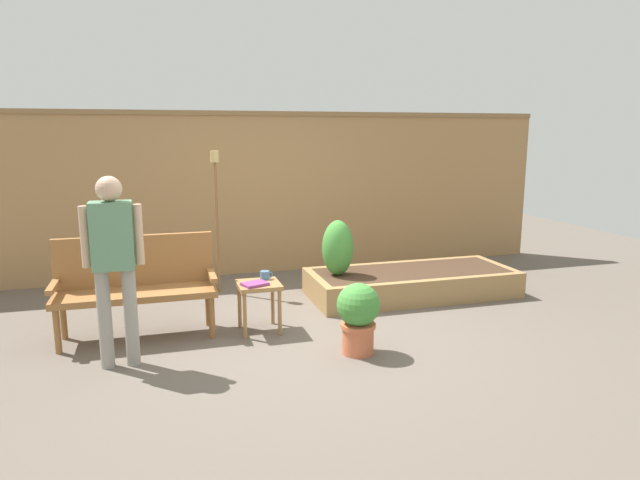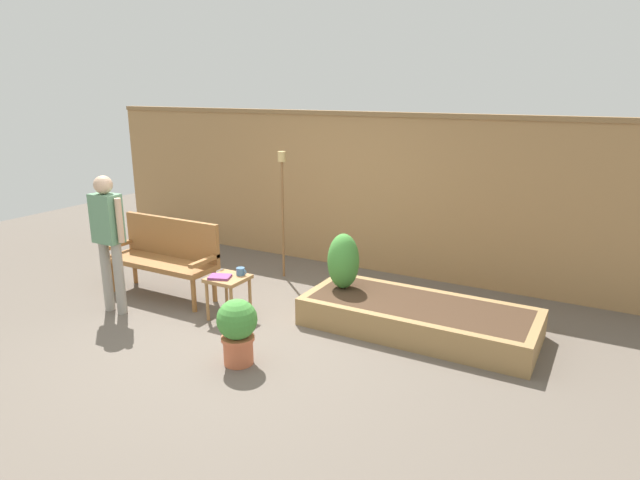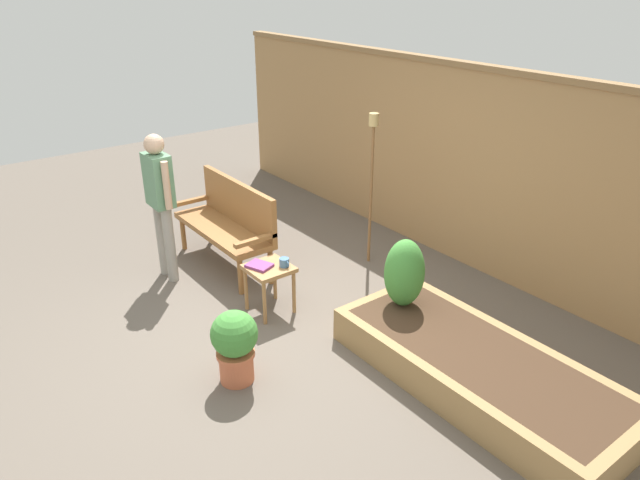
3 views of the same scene
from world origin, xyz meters
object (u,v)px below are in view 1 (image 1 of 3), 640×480
object	(u,v)px
side_table	(259,291)
shrub_near_bench	(338,248)
potted_boxwood	(358,314)
tiki_torch	(216,197)
cup_on_table	(265,275)
person_by_bench	(113,255)
book_on_table	(255,284)
garden_bench	(136,279)

from	to	relation	value
side_table	shrub_near_bench	distance (m)	1.29
shrub_near_bench	side_table	bearing A→B (deg)	-144.55
potted_boxwood	tiki_torch	size ratio (longest dim) A/B	0.37
cup_on_table	person_by_bench	xyz separation A→B (m)	(-1.33, -0.60, 0.41)
book_on_table	person_by_bench	world-z (taller)	person_by_bench
cup_on_table	book_on_table	size ratio (longest dim) A/B	0.56
side_table	shrub_near_bench	xyz separation A→B (m)	(1.03, 0.74, 0.22)
shrub_near_bench	potted_boxwood	bearing A→B (deg)	-101.66
garden_bench	tiki_torch	bearing A→B (deg)	54.26
side_table	book_on_table	size ratio (longest dim) A/B	2.12
book_on_table	tiki_torch	world-z (taller)	tiki_torch
potted_boxwood	person_by_bench	bearing A→B (deg)	171.28
shrub_near_bench	cup_on_table	bearing A→B (deg)	-146.98
tiki_torch	garden_bench	bearing A→B (deg)	-125.74
book_on_table	person_by_bench	size ratio (longest dim) A/B	0.14
cup_on_table	tiki_torch	xyz separation A→B (m)	(-0.31, 1.34, 0.63)
cup_on_table	book_on_table	world-z (taller)	cup_on_table
book_on_table	shrub_near_bench	size ratio (longest dim) A/B	0.36
side_table	potted_boxwood	size ratio (longest dim) A/B	0.77
cup_on_table	person_by_bench	size ratio (longest dim) A/B	0.08
tiki_torch	person_by_bench	bearing A→B (deg)	-117.70
garden_bench	side_table	xyz separation A→B (m)	(1.12, -0.22, -0.15)
potted_boxwood	person_by_bench	size ratio (longest dim) A/B	0.40
garden_bench	tiki_torch	distance (m)	1.65
tiki_torch	person_by_bench	size ratio (longest dim) A/B	1.08
garden_bench	shrub_near_bench	world-z (taller)	garden_bench
shrub_near_bench	person_by_bench	bearing A→B (deg)	-151.82
person_by_bench	garden_bench	bearing A→B (deg)	79.75
side_table	tiki_torch	bearing A→B (deg)	98.64
potted_boxwood	shrub_near_bench	bearing A→B (deg)	78.34
shrub_near_bench	person_by_bench	size ratio (longest dim) A/B	0.40
potted_boxwood	shrub_near_bench	size ratio (longest dim) A/B	1.00
garden_bench	potted_boxwood	bearing A→B (deg)	-28.68
book_on_table	tiki_torch	size ratio (longest dim) A/B	0.13
garden_bench	tiki_torch	xyz separation A→B (m)	(0.89, 1.24, 0.61)
cup_on_table	person_by_bench	distance (m)	1.52
potted_boxwood	shrub_near_bench	distance (m)	1.57
shrub_near_bench	tiki_torch	bearing A→B (deg)	149.99
person_by_bench	tiki_torch	bearing A→B (deg)	62.30
cup_on_table	potted_boxwood	distance (m)	1.12
book_on_table	shrub_near_bench	xyz separation A→B (m)	(1.08, 0.81, 0.12)
cup_on_table	potted_boxwood	xyz separation A→B (m)	(0.64, -0.90, -0.17)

